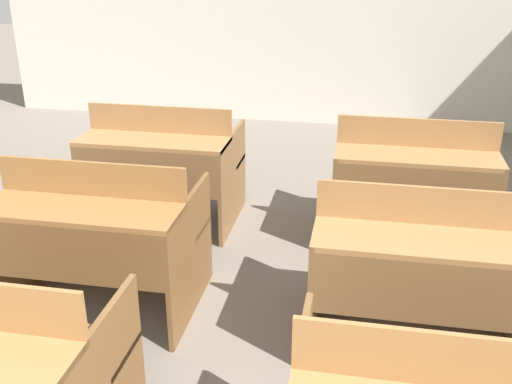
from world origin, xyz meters
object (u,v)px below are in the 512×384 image
bench_third_left (163,163)px  bench_second_right (419,265)px  bench_second_left (99,234)px  bench_third_right (413,179)px

bench_third_left → bench_second_right: bearing=-34.1°
bench_second_left → bench_third_left: size_ratio=1.00×
bench_third_right → bench_third_left: bearing=-179.7°
bench_second_left → bench_third_right: (1.85, 1.23, 0.00)m
bench_second_left → bench_third_right: bearing=33.6°
bench_second_left → bench_third_right: 2.22m
bench_second_right → bench_third_left: size_ratio=1.00×
bench_second_right → bench_third_right: (0.03, 1.26, 0.00)m
bench_second_left → bench_third_left: (-0.02, 1.22, 0.00)m
bench_second_left → bench_second_right: bearing=-0.9°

